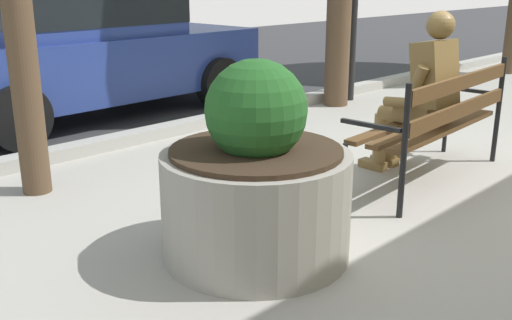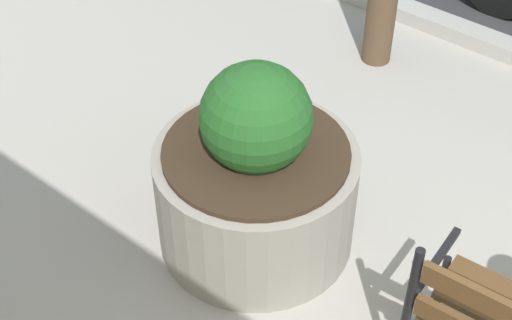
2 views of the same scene
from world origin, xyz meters
The scene contains 1 object.
concrete_planter centered at (-2.19, 0.24, 0.44)m, with size 1.12×1.12×1.19m.
Camera 2 is at (-0.30, -2.10, 3.32)m, focal length 53.16 mm.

